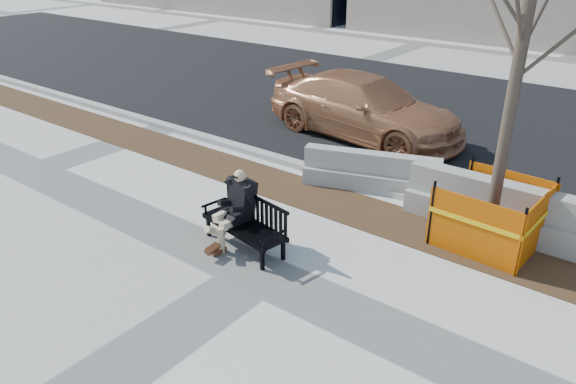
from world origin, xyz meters
name	(u,v)px	position (x,y,z in m)	size (l,w,h in m)	color
ground	(259,273)	(0.00, 0.00, 0.00)	(120.00, 120.00, 0.00)	beige
mulch_strip	(353,209)	(0.00, 2.60, 0.00)	(40.00, 1.20, 0.02)	#47301C
asphalt_street	(478,123)	(0.00, 8.80, 0.00)	(60.00, 10.40, 0.01)	black
curb	(379,188)	(0.00, 3.55, 0.06)	(60.00, 0.25, 0.12)	#9E9B93
bench	(245,247)	(-0.66, 0.42, 0.00)	(1.57, 0.56, 0.83)	black
seated_man	(238,241)	(-0.87, 0.50, 0.00)	(0.53, 0.88, 1.23)	black
tree_fence	(487,242)	(2.31, 2.92, 0.00)	(2.19, 2.19, 5.47)	#E66500
sedan	(363,136)	(-1.89, 6.13, 0.00)	(2.03, 4.98, 1.45)	#AD6E45
jersey_barrier_left	(370,188)	(-0.21, 3.56, 0.00)	(2.60, 0.52, 0.75)	#9A9890
jersey_barrier_right	(495,230)	(2.28, 3.38, 0.00)	(3.08, 0.62, 0.88)	gray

